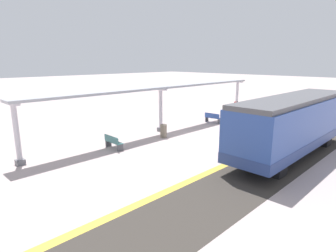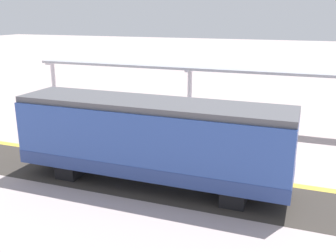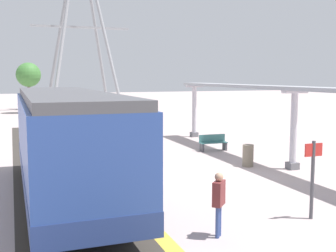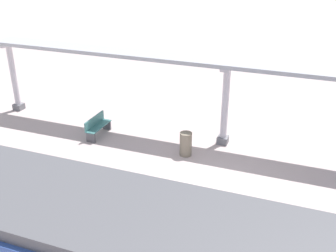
{
  "view_description": "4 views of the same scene",
  "coord_description": "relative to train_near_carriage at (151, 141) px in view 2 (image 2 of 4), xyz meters",
  "views": [
    {
      "loc": [
        -11.93,
        15.18,
        5.48
      ],
      "look_at": [
        0.61,
        2.58,
        1.33
      ],
      "focal_mm": 30.16,
      "sensor_mm": 36.0,
      "label": 1
    },
    {
      "loc": [
        -19.14,
        -6.93,
        6.73
      ],
      "look_at": [
        -1.64,
        -0.36,
        1.21
      ],
      "focal_mm": 40.69,
      "sensor_mm": 36.0,
      "label": 2
    },
    {
      "loc": [
        -7.37,
        -14.71,
        3.96
      ],
      "look_at": [
        -0.92,
        2.82,
        1.76
      ],
      "focal_mm": 45.46,
      "sensor_mm": 36.0,
      "label": 3
    },
    {
      "loc": [
        -10.92,
        -2.82,
        7.83
      ],
      "look_at": [
        0.5,
        1.43,
        2.05
      ],
      "focal_mm": 42.63,
      "sensor_mm": 36.0,
      "label": 4
    }
  ],
  "objects": [
    {
      "name": "canopy_beam",
      "position": [
        9.63,
        1.09,
        1.63
      ],
      "size": [
        1.2,
        22.35,
        0.16
      ],
      "primitive_type": "cube",
      "color": "#A8AAB2",
      "rests_on": "canopy_pillar_nearest"
    },
    {
      "name": "trash_bin",
      "position": [
        8.13,
        2.57,
        -1.34
      ],
      "size": [
        0.48,
        0.48,
        0.97
      ],
      "primitive_type": "cylinder",
      "color": "#746957",
      "rests_on": "ground"
    },
    {
      "name": "train_near_carriage",
      "position": [
        0.0,
        0.0,
        0.0
      ],
      "size": [
        2.65,
        11.05,
        3.48
      ],
      "color": "#2E4C9A",
      "rests_on": "ground"
    },
    {
      "name": "bench_near_end",
      "position": [
        8.6,
        -4.07,
        -1.38
      ],
      "size": [
        1.52,
        0.52,
        0.86
      ],
      "color": "#30509F",
      "rests_on": "ground"
    },
    {
      "name": "passenger_waiting_near_edge",
      "position": [
        3.13,
        -4.41,
        -0.81
      ],
      "size": [
        0.47,
        0.49,
        1.63
      ],
      "color": "#374E8E",
      "rests_on": "ground"
    },
    {
      "name": "platform_info_sign",
      "position": [
        6.18,
        -4.09,
        -0.5
      ],
      "size": [
        0.56,
        0.1,
        2.2
      ],
      "color": "#4C4C51",
      "rests_on": "ground"
    },
    {
      "name": "canopy_pillar_second",
      "position": [
        9.63,
        1.42,
        -0.11
      ],
      "size": [
        1.1,
        0.44,
        3.37
      ],
      "color": "slate",
      "rests_on": "ground"
    },
    {
      "name": "tactile_edge_strip",
      "position": [
        1.8,
        1.22,
        -1.82
      ],
      "size": [
        0.42,
        27.9,
        0.01
      ],
      "primitive_type": "cube",
      "color": "gold",
      "rests_on": "ground"
    },
    {
      "name": "ground_plane",
      "position": [
        5.83,
        1.22,
        -1.82
      ],
      "size": [
        176.0,
        176.0,
        0.0
      ],
      "primitive_type": "plane",
      "color": "#B3A19E"
    },
    {
      "name": "trackbed",
      "position": [
        -0.01,
        1.22,
        -1.82
      ],
      "size": [
        3.2,
        39.9,
        0.01
      ],
      "primitive_type": "cube",
      "color": "#38332D",
      "rests_on": "ground"
    },
    {
      "name": "canopy_pillar_third",
      "position": [
        9.63,
        11.86,
        -0.11
      ],
      "size": [
        1.1,
        0.44,
        3.37
      ],
      "color": "slate",
      "rests_on": "ground"
    },
    {
      "name": "bench_mid_platform",
      "position": [
        8.46,
        6.71,
        -1.38
      ],
      "size": [
        1.51,
        0.48,
        0.86
      ],
      "color": "#3B7271",
      "rests_on": "ground"
    }
  ]
}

